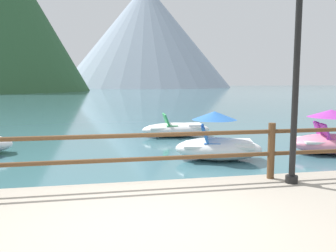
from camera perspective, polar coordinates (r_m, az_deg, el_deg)
The scene contains 7 objects.
ground_plane at distance 44.03m, azimuth -10.62°, elevation 4.38°, with size 200.00×200.00×0.00m, color #3D6B75.
dock_railing at distance 5.65m, azimuth -5.99°, elevation -3.80°, with size 23.92×0.12×0.95m.
lamp_post at distance 6.11m, azimuth 19.92°, elevation 14.76°, with size 0.28×0.28×4.16m.
pedal_boat_1 at distance 9.49m, azimuth 7.93°, elevation -2.76°, with size 2.50×1.81×1.27m.
pedal_boat_3 at distance 11.26m, azimuth 24.77°, elevation -1.82°, with size 2.69×1.92×1.25m.
pedal_boat_4 at distance 13.36m, azimuth 1.32°, elevation -0.49°, with size 2.59×1.34×0.85m.
distant_peak at distance 117.08m, azimuth -3.48°, elevation 14.01°, with size 53.13×53.13×32.00m, color #93A3B7.
Camera 1 is at (-0.50, -3.98, 2.05)m, focal length 38.54 mm.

